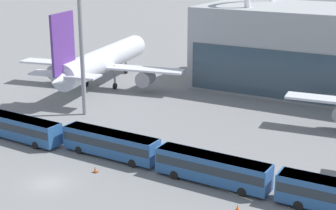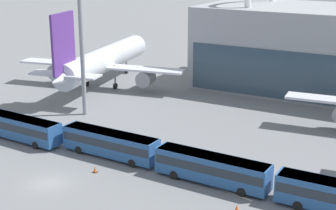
{
  "view_description": "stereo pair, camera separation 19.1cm",
  "coord_description": "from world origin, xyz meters",
  "px_view_note": "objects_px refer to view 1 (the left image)",
  "views": [
    {
      "loc": [
        36.29,
        -38.45,
        24.48
      ],
      "look_at": [
        3.43,
        20.63,
        4.0
      ],
      "focal_mm": 55.0,
      "sensor_mm": 36.0,
      "label": 1
    },
    {
      "loc": [
        36.46,
        -38.36,
        24.48
      ],
      "look_at": [
        3.43,
        20.63,
        4.0
      ],
      "focal_mm": 55.0,
      "sensor_mm": 36.0,
      "label": 2
    }
  ],
  "objects_px": {
    "airliner_at_gate_near": "(101,61)",
    "traffic_cone_0": "(95,169)",
    "shuttle_bus_1": "(20,127)",
    "shuttle_bus_2": "(110,143)",
    "traffic_cone_1": "(238,208)",
    "shuttle_bus_3": "(212,167)"
  },
  "relations": [
    {
      "from": "airliner_at_gate_near",
      "to": "traffic_cone_0",
      "type": "height_order",
      "value": "airliner_at_gate_near"
    },
    {
      "from": "shuttle_bus_1",
      "to": "shuttle_bus_2",
      "type": "distance_m",
      "value": 13.99
    },
    {
      "from": "shuttle_bus_1",
      "to": "traffic_cone_1",
      "type": "bearing_deg",
      "value": -4.39
    },
    {
      "from": "shuttle_bus_1",
      "to": "shuttle_bus_2",
      "type": "relative_size",
      "value": 1.0
    },
    {
      "from": "traffic_cone_0",
      "to": "traffic_cone_1",
      "type": "relative_size",
      "value": 1.05
    },
    {
      "from": "airliner_at_gate_near",
      "to": "shuttle_bus_3",
      "type": "relative_size",
      "value": 2.73
    },
    {
      "from": "airliner_at_gate_near",
      "to": "shuttle_bus_2",
      "type": "bearing_deg",
      "value": -152.73
    },
    {
      "from": "shuttle_bus_1",
      "to": "shuttle_bus_2",
      "type": "height_order",
      "value": "same"
    },
    {
      "from": "shuttle_bus_3",
      "to": "shuttle_bus_1",
      "type": "bearing_deg",
      "value": -177.37
    },
    {
      "from": "traffic_cone_0",
      "to": "shuttle_bus_2",
      "type": "bearing_deg",
      "value": 103.15
    },
    {
      "from": "shuttle_bus_3",
      "to": "traffic_cone_1",
      "type": "relative_size",
      "value": 18.46
    },
    {
      "from": "shuttle_bus_2",
      "to": "shuttle_bus_3",
      "type": "relative_size",
      "value": 1.0
    },
    {
      "from": "airliner_at_gate_near",
      "to": "traffic_cone_1",
      "type": "relative_size",
      "value": 50.43
    },
    {
      "from": "shuttle_bus_1",
      "to": "shuttle_bus_3",
      "type": "bearing_deg",
      "value": 3.57
    },
    {
      "from": "airliner_at_gate_near",
      "to": "shuttle_bus_2",
      "type": "relative_size",
      "value": 2.73
    },
    {
      "from": "airliner_at_gate_near",
      "to": "traffic_cone_1",
      "type": "height_order",
      "value": "airliner_at_gate_near"
    },
    {
      "from": "airliner_at_gate_near",
      "to": "shuttle_bus_2",
      "type": "distance_m",
      "value": 34.17
    },
    {
      "from": "shuttle_bus_1",
      "to": "traffic_cone_0",
      "type": "distance_m",
      "value": 15.5
    },
    {
      "from": "traffic_cone_0",
      "to": "shuttle_bus_1",
      "type": "bearing_deg",
      "value": 166.84
    },
    {
      "from": "shuttle_bus_3",
      "to": "airliner_at_gate_near",
      "type": "bearing_deg",
      "value": 143.63
    },
    {
      "from": "shuttle_bus_1",
      "to": "airliner_at_gate_near",
      "type": "bearing_deg",
      "value": 106.96
    },
    {
      "from": "shuttle_bus_1",
      "to": "traffic_cone_0",
      "type": "xyz_separation_m",
      "value": [
        15.02,
        -3.51,
        -1.53
      ]
    }
  ]
}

